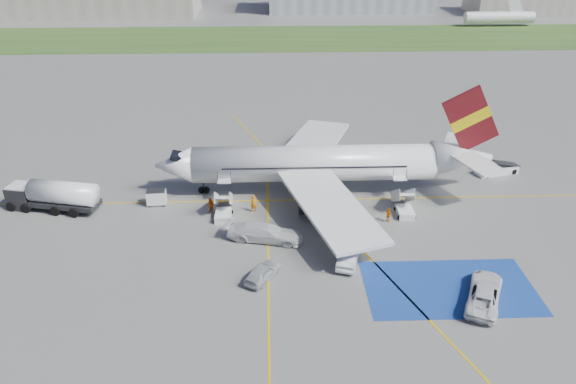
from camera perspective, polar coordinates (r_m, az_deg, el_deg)
name	(u,v)px	position (r m, az deg, el deg)	size (l,w,h in m)	color
ground	(325,263)	(50.23, 3.74, -7.19)	(400.00, 400.00, 0.00)	#60605E
grass_strip	(287,38)	(139.25, -0.08, 15.37)	(400.00, 30.00, 0.01)	#2D4C1E
taxiway_line_main	(314,200)	(60.47, 2.67, -0.78)	(120.00, 0.20, 0.01)	gold
taxiway_line_cross	(269,342)	(42.12, -1.96, -15.01)	(0.20, 60.00, 0.01)	gold
taxiway_line_diag	(314,200)	(60.47, 2.67, -0.78)	(0.20, 60.00, 0.01)	gold
staging_box	(449,288)	(49.02, 16.06, -9.32)	(14.00, 8.00, 0.01)	navy
airliner	(327,163)	(60.92, 4.00, 2.94)	(36.81, 32.95, 11.92)	white
airstairs_fwd	(223,211)	(57.29, -6.58, -1.93)	(1.90, 5.20, 3.60)	white
airstairs_aft	(404,208)	(58.73, 11.72, -1.59)	(1.90, 5.20, 3.60)	white
fuel_tanker	(54,198)	(62.71, -22.69, -0.54)	(9.86, 4.60, 3.26)	black
gpu_cart	(157,198)	(60.73, -13.21, -0.60)	(2.10, 1.45, 1.68)	white
belt_loader	(497,170)	(70.68, 20.46, 2.08)	(5.54, 3.07, 1.60)	white
car_silver_a	(263,272)	(47.82, -2.59, -8.12)	(1.63, 4.05, 1.38)	#B2B5B9
car_silver_b	(349,255)	(50.04, 6.20, -6.40)	(1.61, 4.62, 1.52)	silver
van_white_a	(485,291)	(47.84, 19.37, -9.44)	(2.41, 5.23, 1.96)	white
van_white_b	(265,230)	(52.81, -2.39, -3.91)	(2.22, 5.45, 2.14)	silver
crew_fwd	(254,204)	(57.76, -3.49, -1.19)	(0.68, 0.45, 1.86)	orange
crew_nose	(211,206)	(58.07, -7.86, -1.37)	(0.80, 0.62, 1.64)	#DC510B
crew_aft	(388,215)	(56.80, 10.17, -2.31)	(0.90, 0.38, 1.54)	orange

